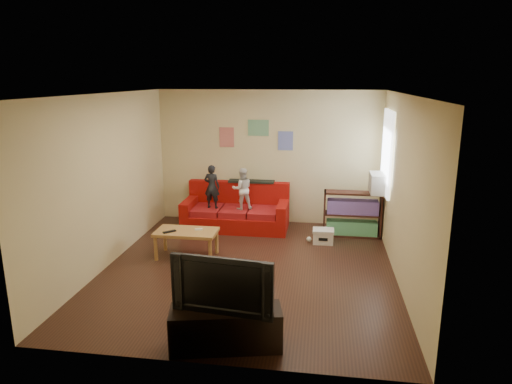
# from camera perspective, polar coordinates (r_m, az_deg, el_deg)

# --- Properties ---
(room_shell) EXTENTS (4.52, 5.02, 2.72)m
(room_shell) POSITION_cam_1_polar(r_m,az_deg,el_deg) (6.86, -0.97, 0.82)
(room_shell) COLOR #3C2117
(room_shell) RESTS_ON ground
(sofa) EXTENTS (2.06, 0.95, 0.91)m
(sofa) POSITION_cam_1_polar(r_m,az_deg,el_deg) (9.14, -2.44, -2.58)
(sofa) COLOR #A1100A
(sofa) RESTS_ON ground
(child_a) EXTENTS (0.34, 0.24, 0.86)m
(child_a) POSITION_cam_1_polar(r_m,az_deg,el_deg) (8.93, -5.53, 0.68)
(child_a) COLOR black
(child_a) RESTS_ON sofa
(child_b) EXTENTS (0.48, 0.42, 0.81)m
(child_b) POSITION_cam_1_polar(r_m,az_deg,el_deg) (8.82, -1.74, 0.40)
(child_b) COLOR white
(child_b) RESTS_ON sofa
(coffee_table) EXTENTS (1.02, 0.56, 0.46)m
(coffee_table) POSITION_cam_1_polar(r_m,az_deg,el_deg) (7.71, -8.69, -5.25)
(coffee_table) COLOR #BB8645
(coffee_table) RESTS_ON ground
(remote) EXTENTS (0.20, 0.18, 0.02)m
(remote) POSITION_cam_1_polar(r_m,az_deg,el_deg) (7.65, -10.77, -4.88)
(remote) COLOR black
(remote) RESTS_ON coffee_table
(game_controller) EXTENTS (0.13, 0.07, 0.03)m
(game_controller) POSITION_cam_1_polar(r_m,az_deg,el_deg) (7.68, -7.17, -4.67)
(game_controller) COLOR white
(game_controller) RESTS_ON coffee_table
(bookshelf) EXTENTS (1.07, 0.32, 0.86)m
(bookshelf) POSITION_cam_1_polar(r_m,az_deg,el_deg) (8.81, 11.91, -2.99)
(bookshelf) COLOR #371912
(bookshelf) RESTS_ON ground
(window) EXTENTS (0.04, 1.08, 1.48)m
(window) POSITION_cam_1_polar(r_m,az_deg,el_deg) (8.42, 16.05, 4.76)
(window) COLOR white
(window) RESTS_ON room_shell
(ac_unit) EXTENTS (0.28, 0.55, 0.35)m
(ac_unit) POSITION_cam_1_polar(r_m,az_deg,el_deg) (8.51, 14.99, 1.08)
(ac_unit) COLOR #B7B2A3
(ac_unit) RESTS_ON window
(artwork_left) EXTENTS (0.30, 0.01, 0.40)m
(artwork_left) POSITION_cam_1_polar(r_m,az_deg,el_deg) (9.36, -3.69, 6.85)
(artwork_left) COLOR #D87266
(artwork_left) RESTS_ON room_shell
(artwork_center) EXTENTS (0.42, 0.01, 0.32)m
(artwork_center) POSITION_cam_1_polar(r_m,az_deg,el_deg) (9.22, 0.29, 8.02)
(artwork_center) COLOR #72B27F
(artwork_center) RESTS_ON room_shell
(artwork_right) EXTENTS (0.30, 0.01, 0.38)m
(artwork_right) POSITION_cam_1_polar(r_m,az_deg,el_deg) (9.19, 3.71, 6.40)
(artwork_right) COLOR #727FCC
(artwork_right) RESTS_ON room_shell
(file_box) EXTENTS (0.38, 0.29, 0.26)m
(file_box) POSITION_cam_1_polar(r_m,az_deg,el_deg) (8.40, 8.40, -5.47)
(file_box) COLOR white
(file_box) RESTS_ON ground
(tv_stand) EXTENTS (1.29, 0.66, 0.46)m
(tv_stand) POSITION_cam_1_polar(r_m,az_deg,el_deg) (5.28, -3.79, -16.63)
(tv_stand) COLOR black
(tv_stand) RESTS_ON ground
(television) EXTENTS (1.14, 0.28, 0.65)m
(television) POSITION_cam_1_polar(r_m,az_deg,el_deg) (5.02, -3.89, -11.17)
(television) COLOR black
(television) RESTS_ON tv_stand
(tissue) EXTENTS (0.09, 0.09, 0.09)m
(tissue) POSITION_cam_1_polar(r_m,az_deg,el_deg) (8.47, 6.63, -5.88)
(tissue) COLOR silver
(tissue) RESTS_ON ground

